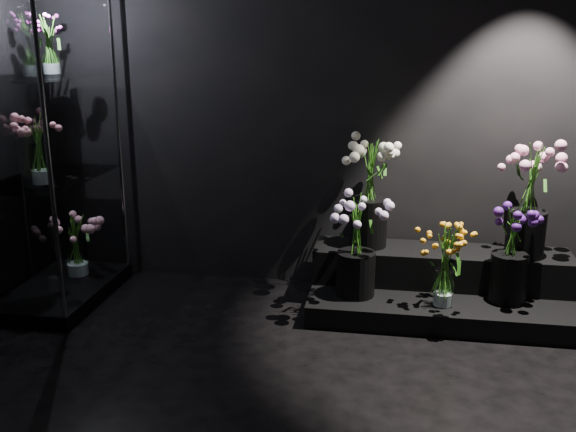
# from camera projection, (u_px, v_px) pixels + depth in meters

# --- Properties ---
(wall_back) EXTENTS (4.00, 0.00, 4.00)m
(wall_back) POSITION_uv_depth(u_px,v_px,m) (311.00, 93.00, 4.45)
(wall_back) COLOR black
(wall_back) RESTS_ON floor
(display_riser) EXTENTS (1.72, 0.76, 0.38)m
(display_riser) POSITION_uv_depth(u_px,v_px,m) (440.00, 286.00, 4.32)
(display_riser) COLOR black
(display_riser) RESTS_ON floor
(display_case) EXTENTS (0.61, 1.02, 2.24)m
(display_case) POSITION_uv_depth(u_px,v_px,m) (46.00, 140.00, 4.22)
(display_case) COLOR black
(display_case) RESTS_ON floor
(bouquet_orange_bells) EXTENTS (0.38, 0.38, 0.54)m
(bouquet_orange_bells) POSITION_uv_depth(u_px,v_px,m) (445.00, 263.00, 3.98)
(bouquet_orange_bells) COLOR white
(bouquet_orange_bells) RESTS_ON display_riser
(bouquet_lilac) EXTENTS (0.42, 0.42, 0.67)m
(bouquet_lilac) POSITION_uv_depth(u_px,v_px,m) (357.00, 240.00, 4.12)
(bouquet_lilac) COLOR black
(bouquet_lilac) RESTS_ON display_riser
(bouquet_purple) EXTENTS (0.36, 0.36, 0.62)m
(bouquet_purple) POSITION_uv_depth(u_px,v_px,m) (511.00, 248.00, 4.02)
(bouquet_purple) COLOR black
(bouquet_purple) RESTS_ON display_riser
(bouquet_cream_roses) EXTENTS (0.40, 0.40, 0.73)m
(bouquet_cream_roses) POSITION_uv_depth(u_px,v_px,m) (370.00, 186.00, 4.33)
(bouquet_cream_roses) COLOR black
(bouquet_cream_roses) RESTS_ON display_riser
(bouquet_pink_roses) EXTENTS (0.35, 0.35, 0.75)m
(bouquet_pink_roses) POSITION_uv_depth(u_px,v_px,m) (530.00, 195.00, 4.13)
(bouquet_pink_roses) COLOR black
(bouquet_pink_roses) RESTS_ON display_riser
(bouquet_case_pink) EXTENTS (0.31, 0.31, 0.44)m
(bouquet_case_pink) POSITION_uv_depth(u_px,v_px,m) (39.00, 148.00, 4.03)
(bouquet_case_pink) COLOR white
(bouquet_case_pink) RESTS_ON display_case
(bouquet_case_magenta) EXTENTS (0.20, 0.20, 0.38)m
(bouquet_case_magenta) POSITION_uv_depth(u_px,v_px,m) (49.00, 44.00, 4.23)
(bouquet_case_magenta) COLOR white
(bouquet_case_magenta) RESTS_ON display_case
(bouquet_case_base_pink) EXTENTS (0.41, 0.41, 0.44)m
(bouquet_case_base_pink) POSITION_uv_depth(u_px,v_px,m) (76.00, 244.00, 4.62)
(bouquet_case_base_pink) COLOR white
(bouquet_case_base_pink) RESTS_ON display_case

